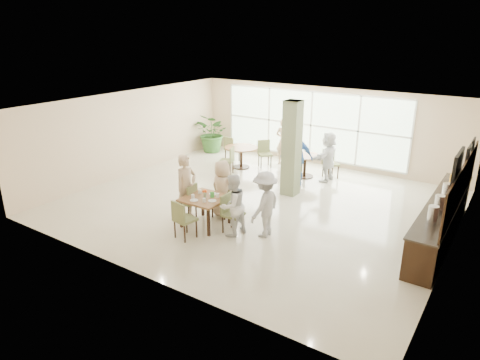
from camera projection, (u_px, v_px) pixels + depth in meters
The scene contains 23 objects.
ground at pixel (258, 203), 12.15m from camera, with size 10.00×10.00×0.00m, color beige.
room_shell at pixel (258, 145), 11.58m from camera, with size 10.00×10.00×10.00m.
window_bank at pixel (311, 125), 15.44m from camera, with size 7.00×0.04×7.00m.
column at pixel (292, 149), 12.41m from camera, with size 0.45×0.45×2.80m, color #64724F.
main_table at pixel (205, 201), 10.59m from camera, with size 1.02×1.02×0.75m.
round_table_left at pixel (241, 151), 15.13m from camera, with size 1.18×1.18×0.75m.
round_table_right at pixel (305, 161), 14.19m from camera, with size 1.01×1.01×0.75m.
chairs_main_table at pixel (207, 208), 10.63m from camera, with size 1.96×1.99×0.95m.
chairs_table_left at pixel (241, 154), 15.18m from camera, with size 1.95×2.03×0.95m.
chairs_table_right at pixel (305, 163), 14.16m from camera, with size 2.06×1.90×0.95m.
tabletop_clutter at pixel (205, 196), 10.52m from camera, with size 0.71×0.80×0.21m.
buffet_counter at pixel (442, 218), 9.90m from camera, with size 0.64×4.70×1.95m.
wall_tv at pixel (458, 166), 8.37m from camera, with size 0.06×1.00×0.58m.
framed_art_a at pixel (467, 161), 9.72m from camera, with size 0.05×0.55×0.70m.
framed_art_b at pixel (471, 153), 10.35m from camera, with size 0.05×0.55×0.70m.
potted_plant at pixel (213, 133), 17.00m from camera, with size 1.39×1.39×1.54m, color #2D5D25.
teen_left at pixel (186, 187), 10.90m from camera, with size 0.63×0.41×1.73m, color tan.
teen_far at pixel (222, 189), 11.12m from camera, with size 0.74×0.41×1.52m, color tan.
teen_right at pixel (233, 205), 10.07m from camera, with size 0.74×0.58×1.52m, color white.
teen_standing at pixel (265, 204), 10.01m from camera, with size 1.04×0.60×1.61m, color #B0B1B3.
adult_a at pixel (296, 158), 13.38m from camera, with size 1.03×0.59×1.76m, color #4074C2.
adult_b at pixel (328, 157), 13.74m from camera, with size 1.50×0.65×1.62m, color white.
adult_standing at pixel (284, 142), 15.36m from camera, with size 0.63×0.41×1.71m, color tan.
Camera 1 is at (5.83, -9.61, 4.69)m, focal length 32.00 mm.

